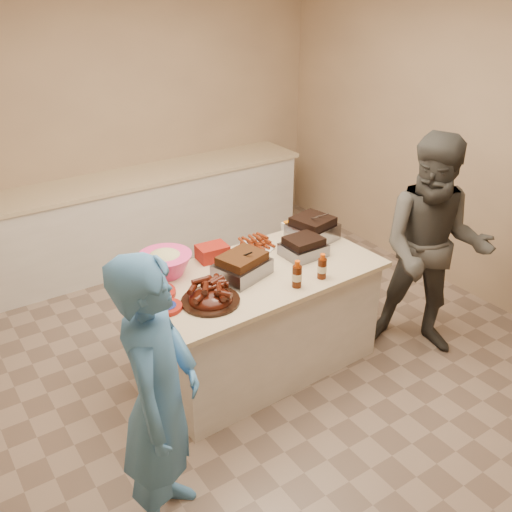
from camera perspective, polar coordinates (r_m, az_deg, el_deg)
room at (r=4.44m, az=0.41°, el=-10.96°), size 4.50×5.00×2.70m
back_counter at (r=5.91m, az=-11.72°, el=3.74°), size 3.60×0.64×0.90m
island at (r=4.45m, az=0.37°, el=-10.81°), size 1.76×0.97×0.82m
rib_platter at (r=3.66m, az=-4.55°, el=-4.61°), size 0.43×0.43×0.15m
pulled_pork_tray at (r=3.94m, az=-1.38°, el=-2.03°), size 0.42×0.37×0.11m
brisket_tray at (r=4.24m, az=4.74°, el=0.07°), size 0.30×0.25×0.09m
roasting_pan at (r=4.50m, az=5.62°, el=1.70°), size 0.38×0.38×0.13m
coleslaw_bowl at (r=4.02m, az=-8.98°, el=-1.77°), size 0.39×0.39×0.26m
sausage_plate at (r=4.34m, az=-0.01°, el=0.83°), size 0.28×0.28×0.05m
mac_cheese_dish at (r=4.65m, az=4.72°, el=2.60°), size 0.31×0.24×0.08m
bbq_bottle_a at (r=3.83m, az=4.08°, el=-3.06°), size 0.07×0.07×0.19m
bbq_bottle_b at (r=3.95m, az=6.56°, el=-2.19°), size 0.06×0.06×0.18m
mustard_bottle at (r=3.96m, az=-3.19°, el=-1.94°), size 0.04×0.04×0.11m
sauce_bowl at (r=4.07m, az=-0.51°, el=-1.02°), size 0.13×0.05×0.13m
plate_stack_large at (r=3.78m, az=-9.95°, el=-3.87°), size 0.27×0.27×0.03m
plate_stack_small at (r=3.62m, az=-8.91°, el=-5.27°), size 0.20×0.20×0.03m
plastic_cup at (r=3.95m, az=-11.38°, el=-2.53°), size 0.11×0.10×0.11m
basket_stack at (r=4.19m, az=-4.36°, el=-0.29°), size 0.23×0.18×0.11m
guest_gray at (r=4.84m, az=15.89°, el=-8.51°), size 1.86×1.77×0.65m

